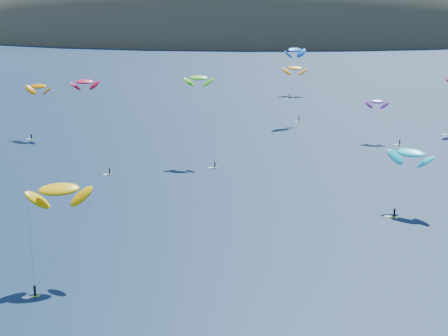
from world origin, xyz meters
name	(u,v)px	position (x,y,z in m)	size (l,w,h in m)	color
island	(272,46)	(39.40, 562.36, -10.74)	(730.00, 300.00, 210.00)	#3D3526
kitesurfer_1	(38,86)	(-51.01, 146.50, 15.90)	(9.84, 10.72, 18.44)	#BDEA1A
kitesurfer_2	(59,189)	(-15.19, 47.26, 14.72)	(11.25, 13.95, 17.62)	#BDEA1A
kitesurfer_3	(199,78)	(2.55, 122.00, 22.46)	(9.69, 13.93, 24.71)	#BDEA1A
kitesurfer_4	(295,50)	(32.79, 173.99, 24.98)	(9.93, 9.35, 27.63)	#BDEA1A
kitesurfer_5	(411,153)	(51.71, 81.78, 12.36)	(10.64, 12.51, 15.12)	#BDEA1A
kitesurfer_6	(377,102)	(56.71, 144.09, 12.11)	(10.86, 9.67, 14.16)	#BDEA1A
kitesurfer_9	(85,82)	(-25.70, 107.92, 23.33)	(10.77, 7.88, 25.35)	#BDEA1A
kitesurfer_11	(295,68)	(36.90, 227.00, 11.64)	(11.14, 14.85, 14.56)	#BDEA1A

